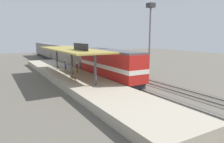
% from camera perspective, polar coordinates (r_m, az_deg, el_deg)
% --- Properties ---
extents(ground_plane, '(120.00, 120.00, 0.00)m').
position_cam_1_polar(ground_plane, '(34.08, -0.32, -1.32)').
color(ground_plane, '#5B564C').
extents(track_near, '(3.20, 110.00, 0.16)m').
position_cam_1_polar(track_near, '(33.15, -3.32, -1.59)').
color(track_near, '#4E4941').
rests_on(track_near, ground).
extents(track_far, '(3.20, 110.00, 0.16)m').
position_cam_1_polar(track_far, '(35.42, 3.33, -0.87)').
color(track_far, '#4E4941').
rests_on(track_far, ground).
extents(platform, '(6.00, 44.00, 0.90)m').
position_cam_1_polar(platform, '(31.31, -10.87, -1.64)').
color(platform, '#A89E89').
rests_on(platform, ground).
extents(station_canopy, '(5.20, 18.00, 4.70)m').
position_cam_1_polar(station_canopy, '(30.70, -11.05, 5.83)').
color(station_canopy, '#47474C').
rests_on(station_canopy, platform).
extents(platform_bench, '(0.44, 1.70, 0.50)m').
position_cam_1_polar(platform_bench, '(26.48, -10.53, -1.71)').
color(platform_bench, '#333338').
rests_on(platform_bench, platform).
extents(locomotive, '(2.93, 14.43, 4.44)m').
position_cam_1_polar(locomotive, '(30.13, -0.78, 1.88)').
color(locomotive, '#28282D').
rests_on(locomotive, track_near).
extents(passenger_carriage_front, '(2.90, 20.00, 4.24)m').
position_cam_1_polar(passenger_carriage_front, '(46.58, -11.71, 4.31)').
color(passenger_carriage_front, '#28282D').
rests_on(passenger_carriage_front, track_near).
extents(passenger_carriage_rear, '(2.90, 20.00, 4.24)m').
position_cam_1_polar(passenger_carriage_rear, '(66.59, -17.43, 5.62)').
color(passenger_carriage_rear, '#28282D').
rests_on(passenger_carriage_rear, track_near).
extents(freight_car, '(2.80, 12.00, 3.54)m').
position_cam_1_polar(freight_car, '(38.95, -0.31, 3.00)').
color(freight_car, '#28282D').
rests_on(freight_car, track_far).
extents(light_mast, '(1.10, 1.10, 11.70)m').
position_cam_1_polar(light_mast, '(34.68, 10.48, 12.66)').
color(light_mast, slate).
rests_on(light_mast, ground).
extents(person_waiting, '(0.34, 0.34, 1.71)m').
position_cam_1_polar(person_waiting, '(36.44, -12.69, 2.11)').
color(person_waiting, navy).
rests_on(person_waiting, platform).
extents(person_walking, '(0.34, 0.34, 1.71)m').
position_cam_1_polar(person_walking, '(31.97, -9.66, 1.18)').
color(person_walking, olive).
rests_on(person_walking, platform).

